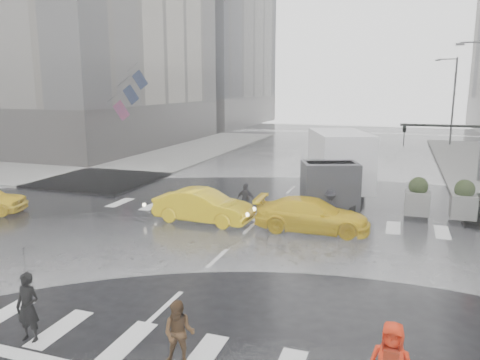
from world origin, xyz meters
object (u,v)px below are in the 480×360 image
at_px(pedestrian_brown, 179,333).
at_px(taxi_mid, 203,206).
at_px(traffic_signal_pole, 469,153).
at_px(box_truck, 337,167).

height_order(pedestrian_brown, taxi_mid, pedestrian_brown).
xyz_separation_m(traffic_signal_pole, taxi_mid, (-11.33, -3.89, -2.46)).
bearing_deg(box_truck, taxi_mid, -154.51).
distance_m(pedestrian_brown, taxi_mid, 11.26).
relative_size(pedestrian_brown, taxi_mid, 0.33).
distance_m(traffic_signal_pole, box_truck, 6.30).
height_order(traffic_signal_pole, box_truck, traffic_signal_pole).
distance_m(taxi_mid, box_truck, 7.65).
relative_size(traffic_signal_pole, pedestrian_brown, 2.96).
bearing_deg(pedestrian_brown, traffic_signal_pole, 50.46).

